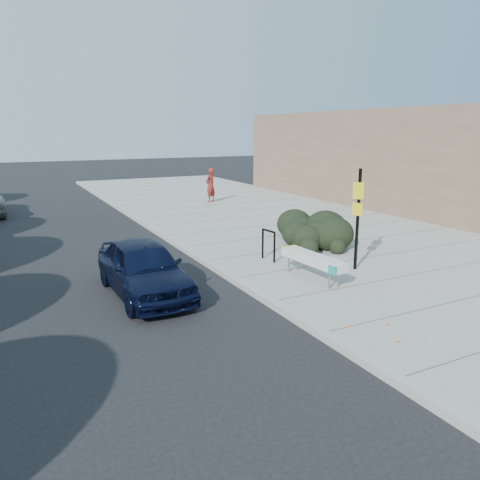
# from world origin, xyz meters

# --- Properties ---
(ground) EXTENTS (120.00, 120.00, 0.00)m
(ground) POSITION_xyz_m (0.00, 0.00, 0.00)
(ground) COLOR black
(ground) RESTS_ON ground
(sidewalk_near) EXTENTS (11.20, 50.00, 0.15)m
(sidewalk_near) POSITION_xyz_m (5.60, 5.00, 0.07)
(sidewalk_near) COLOR gray
(sidewalk_near) RESTS_ON ground
(curb_near) EXTENTS (0.22, 50.00, 0.17)m
(curb_near) POSITION_xyz_m (0.00, 5.00, 0.08)
(curb_near) COLOR #9E9E99
(curb_near) RESTS_ON ground
(bench) EXTENTS (0.61, 2.33, 0.69)m
(bench) POSITION_xyz_m (1.84, 1.00, 0.70)
(bench) COLOR gray
(bench) RESTS_ON sidewalk_near
(bike_rack) EXTENTS (0.13, 0.67, 0.97)m
(bike_rack) POSITION_xyz_m (1.73, 3.17, 0.73)
(bike_rack) COLOR black
(bike_rack) RESTS_ON sidewalk_near
(sign_post) EXTENTS (0.16, 0.33, 2.93)m
(sign_post) POSITION_xyz_m (3.48, 1.17, 1.80)
(sign_post) COLOR black
(sign_post) RESTS_ON sidewalk_near
(hedge) EXTENTS (2.40, 3.94, 1.39)m
(hedge) POSITION_xyz_m (4.00, 4.61, 0.84)
(hedge) COLOR black
(hedge) RESTS_ON sidewalk_near
(sedan_navy) EXTENTS (1.78, 4.21, 1.42)m
(sedan_navy) POSITION_xyz_m (-2.48, 2.30, 0.71)
(sedan_navy) COLOR black
(sedan_navy) RESTS_ON ground
(pedestrian) EXTENTS (0.83, 0.74, 1.91)m
(pedestrian) POSITION_xyz_m (5.04, 15.20, 1.10)
(pedestrian) COLOR maroon
(pedestrian) RESTS_ON sidewalk_near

